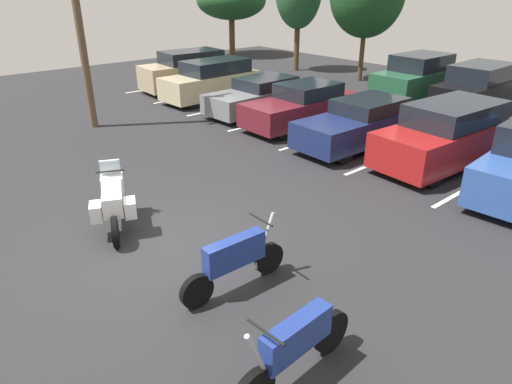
{
  "coord_description": "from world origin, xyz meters",
  "views": [
    {
      "loc": [
        7.47,
        -3.83,
        5.01
      ],
      "look_at": [
        0.51,
        2.19,
        0.73
      ],
      "focal_mm": 32.24,
      "sensor_mm": 36.0,
      "label": 1
    }
  ],
  "objects_px": {
    "car_maroon": "(303,106)",
    "car_far_green": "(416,78)",
    "car_far_black": "(478,88)",
    "car_grey": "(261,96)",
    "car_navy": "(362,123)",
    "motorcycle_third": "(295,346)",
    "car_champagne": "(212,80)",
    "motorcycle_second": "(235,260)",
    "car_red": "(446,135)",
    "car_tan": "(189,71)",
    "motorcycle_touring": "(113,200)"
  },
  "relations": [
    {
      "from": "motorcycle_third",
      "to": "car_far_green",
      "type": "height_order",
      "value": "car_far_green"
    },
    {
      "from": "car_navy",
      "to": "car_far_black",
      "type": "xyz_separation_m",
      "value": [
        0.37,
        7.17,
        0.18
      ]
    },
    {
      "from": "motorcycle_second",
      "to": "car_tan",
      "type": "height_order",
      "value": "car_tan"
    },
    {
      "from": "car_champagne",
      "to": "car_far_green",
      "type": "height_order",
      "value": "car_far_green"
    },
    {
      "from": "car_navy",
      "to": "motorcycle_touring",
      "type": "bearing_deg",
      "value": -90.67
    },
    {
      "from": "car_maroon",
      "to": "car_far_green",
      "type": "xyz_separation_m",
      "value": [
        0.47,
        6.81,
        0.22
      ]
    },
    {
      "from": "car_tan",
      "to": "car_far_black",
      "type": "relative_size",
      "value": 1.04
    },
    {
      "from": "car_grey",
      "to": "car_navy",
      "type": "bearing_deg",
      "value": -2.35
    },
    {
      "from": "motorcycle_second",
      "to": "motorcycle_third",
      "type": "relative_size",
      "value": 0.98
    },
    {
      "from": "motorcycle_second",
      "to": "car_red",
      "type": "distance_m",
      "value": 8.4
    },
    {
      "from": "car_grey",
      "to": "car_far_black",
      "type": "height_order",
      "value": "car_far_black"
    },
    {
      "from": "car_tan",
      "to": "car_far_black",
      "type": "distance_m",
      "value": 12.99
    },
    {
      "from": "car_far_green",
      "to": "car_far_black",
      "type": "bearing_deg",
      "value": 4.87
    },
    {
      "from": "car_champagne",
      "to": "car_far_green",
      "type": "bearing_deg",
      "value": 49.29
    },
    {
      "from": "car_far_green",
      "to": "car_navy",
      "type": "bearing_deg",
      "value": -71.56
    },
    {
      "from": "car_far_green",
      "to": "motorcycle_third",
      "type": "bearing_deg",
      "value": -63.31
    },
    {
      "from": "car_grey",
      "to": "car_far_black",
      "type": "bearing_deg",
      "value": 51.14
    },
    {
      "from": "motorcycle_third",
      "to": "car_far_black",
      "type": "distance_m",
      "value": 16.65
    },
    {
      "from": "motorcycle_second",
      "to": "motorcycle_touring",
      "type": "bearing_deg",
      "value": -170.1
    },
    {
      "from": "car_tan",
      "to": "motorcycle_touring",
      "type": "bearing_deg",
      "value": -40.22
    },
    {
      "from": "motorcycle_third",
      "to": "car_red",
      "type": "distance_m",
      "value": 9.49
    },
    {
      "from": "car_grey",
      "to": "car_red",
      "type": "xyz_separation_m",
      "value": [
        7.91,
        0.18,
        0.22
      ]
    },
    {
      "from": "car_tan",
      "to": "car_champagne",
      "type": "height_order",
      "value": "car_tan"
    },
    {
      "from": "car_champagne",
      "to": "motorcycle_third",
      "type": "bearing_deg",
      "value": -31.98
    },
    {
      "from": "car_maroon",
      "to": "car_red",
      "type": "bearing_deg",
      "value": 2.73
    },
    {
      "from": "car_navy",
      "to": "car_red",
      "type": "xyz_separation_m",
      "value": [
        2.67,
        0.4,
        0.16
      ]
    },
    {
      "from": "car_navy",
      "to": "car_tan",
      "type": "bearing_deg",
      "value": 177.94
    },
    {
      "from": "car_red",
      "to": "car_champagne",
      "type": "bearing_deg",
      "value": -177.84
    },
    {
      "from": "car_champagne",
      "to": "car_far_black",
      "type": "height_order",
      "value": "car_far_black"
    },
    {
      "from": "car_tan",
      "to": "car_red",
      "type": "bearing_deg",
      "value": 0.04
    },
    {
      "from": "car_grey",
      "to": "car_far_green",
      "type": "relative_size",
      "value": 1.11
    },
    {
      "from": "motorcycle_third",
      "to": "car_maroon",
      "type": "distance_m",
      "value": 12.1
    },
    {
      "from": "car_champagne",
      "to": "car_navy",
      "type": "relative_size",
      "value": 0.93
    },
    {
      "from": "motorcycle_second",
      "to": "car_red",
      "type": "relative_size",
      "value": 0.47
    },
    {
      "from": "motorcycle_third",
      "to": "car_grey",
      "type": "distance_m",
      "value": 13.94
    },
    {
      "from": "motorcycle_touring",
      "to": "motorcycle_second",
      "type": "relative_size",
      "value": 0.93
    },
    {
      "from": "car_tan",
      "to": "car_red",
      "type": "distance_m",
      "value": 13.38
    },
    {
      "from": "motorcycle_third",
      "to": "car_far_green",
      "type": "xyz_separation_m",
      "value": [
        -7.84,
        15.6,
        0.39
      ]
    },
    {
      "from": "car_navy",
      "to": "car_champagne",
      "type": "bearing_deg",
      "value": -179.87
    },
    {
      "from": "car_far_green",
      "to": "car_far_black",
      "type": "distance_m",
      "value": 2.7
    },
    {
      "from": "motorcycle_second",
      "to": "car_far_black",
      "type": "height_order",
      "value": "car_far_black"
    },
    {
      "from": "car_red",
      "to": "car_far_green",
      "type": "xyz_separation_m",
      "value": [
        -4.99,
        6.55,
        0.07
      ]
    },
    {
      "from": "motorcycle_touring",
      "to": "motorcycle_third",
      "type": "relative_size",
      "value": 0.91
    },
    {
      "from": "car_far_green",
      "to": "motorcycle_second",
      "type": "bearing_deg",
      "value": -69.06
    },
    {
      "from": "car_champagne",
      "to": "car_grey",
      "type": "xyz_separation_m",
      "value": [
        3.07,
        0.23,
        -0.19
      ]
    },
    {
      "from": "car_tan",
      "to": "car_far_green",
      "type": "height_order",
      "value": "car_far_green"
    },
    {
      "from": "motorcycle_second",
      "to": "car_far_green",
      "type": "relative_size",
      "value": 0.51
    },
    {
      "from": "car_red",
      "to": "car_far_green",
      "type": "bearing_deg",
      "value": 127.3
    },
    {
      "from": "car_grey",
      "to": "car_tan",
      "type": "bearing_deg",
      "value": 178.22
    },
    {
      "from": "car_tan",
      "to": "car_navy",
      "type": "xyz_separation_m",
      "value": [
        10.7,
        -0.38,
        -0.18
      ]
    }
  ]
}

